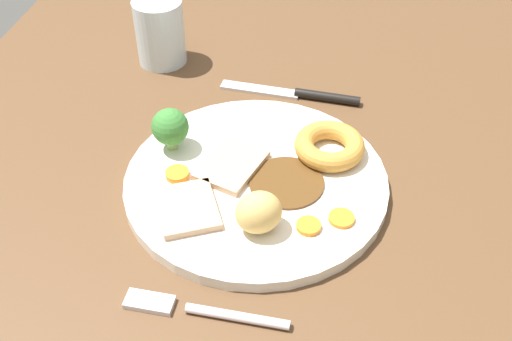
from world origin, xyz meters
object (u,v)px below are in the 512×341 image
at_px(yorkshire_pudding, 329,146).
at_px(carrot_coin_back, 177,174).
at_px(broccoli_floret, 170,127).
at_px(water_glass, 160,32).
at_px(fork, 201,310).
at_px(roast_potato_left, 259,212).
at_px(meat_slice_under, 187,208).
at_px(knife, 302,94).
at_px(dinner_plate, 256,182).
at_px(carrot_coin_side, 309,226).
at_px(meat_slice_main, 232,165).
at_px(carrot_coin_front, 341,218).

xyz_separation_m(yorkshire_pudding, carrot_coin_back, (-0.07, 0.16, -0.01)).
bearing_deg(broccoli_floret, water_glass, 19.85).
bearing_deg(fork, roast_potato_left, -108.40).
distance_m(fork, water_glass, 0.44).
relative_size(meat_slice_under, knife, 0.38).
bearing_deg(dinner_plate, knife, -9.33).
height_order(carrot_coin_back, carrot_coin_side, carrot_coin_back).
distance_m(dinner_plate, meat_slice_under, 0.09).
height_order(dinner_plate, meat_slice_main, meat_slice_main).
height_order(meat_slice_main, carrot_coin_back, meat_slice_main).
bearing_deg(meat_slice_main, yorkshire_pudding, -66.96).
distance_m(meat_slice_under, water_glass, 0.32).
xyz_separation_m(yorkshire_pudding, water_glass, (0.18, 0.25, 0.02)).
height_order(carrot_coin_front, broccoli_floret, broccoli_floret).
xyz_separation_m(carrot_coin_front, water_glass, (0.28, 0.27, 0.03)).
relative_size(meat_slice_main, meat_slice_under, 1.09).
bearing_deg(carrot_coin_side, roast_potato_left, 100.14).
distance_m(broccoli_floret, fork, 0.23).
distance_m(yorkshire_pudding, broccoli_floret, 0.18).
bearing_deg(fork, knife, -96.62).
xyz_separation_m(meat_slice_under, water_glass, (0.29, 0.12, 0.03)).
bearing_deg(carrot_coin_front, carrot_coin_back, 79.62).
relative_size(roast_potato_left, carrot_coin_side, 1.88).
bearing_deg(carrot_coin_side, broccoli_floret, 60.02).
height_order(meat_slice_main, carrot_coin_front, meat_slice_main).
distance_m(meat_slice_under, broccoli_floret, 0.11).
height_order(meat_slice_under, yorkshire_pudding, yorkshire_pudding).
bearing_deg(meat_slice_under, dinner_plate, -43.90).
xyz_separation_m(dinner_plate, carrot_coin_back, (-0.01, 0.08, 0.01)).
xyz_separation_m(dinner_plate, roast_potato_left, (-0.07, -0.02, 0.03)).
bearing_deg(dinner_plate, water_glass, 37.09).
bearing_deg(yorkshire_pudding, carrot_coin_back, 113.19).
xyz_separation_m(dinner_plate, carrot_coin_front, (-0.05, -0.10, 0.01)).
distance_m(roast_potato_left, water_glass, 0.36).
relative_size(dinner_plate, meat_slice_under, 4.06).
xyz_separation_m(carrot_coin_back, broccoli_floret, (0.05, 0.02, 0.03)).
xyz_separation_m(meat_slice_under, carrot_coin_side, (-0.00, -0.13, -0.00)).
height_order(carrot_coin_back, water_glass, water_glass).
distance_m(dinner_plate, roast_potato_left, 0.08).
bearing_deg(yorkshire_pudding, water_glass, 54.57).
bearing_deg(broccoli_floret, carrot_coin_side, -119.98).
bearing_deg(roast_potato_left, meat_slice_main, 28.54).
bearing_deg(carrot_coin_side, carrot_coin_back, 71.47).
distance_m(meat_slice_main, roast_potato_left, 0.10).
relative_size(roast_potato_left, carrot_coin_front, 1.76).
bearing_deg(water_glass, roast_potato_left, -147.88).
distance_m(meat_slice_under, carrot_coin_side, 0.13).
bearing_deg(knife, fork, 85.95).
relative_size(carrot_coin_front, water_glass, 0.29).
distance_m(meat_slice_under, yorkshire_pudding, 0.18).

